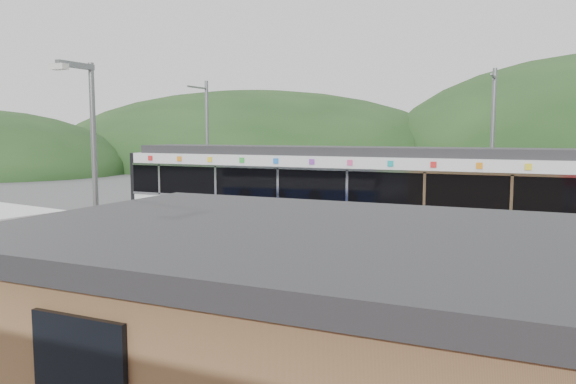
% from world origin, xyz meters
% --- Properties ---
extents(ground, '(120.00, 120.00, 0.00)m').
position_xyz_m(ground, '(0.00, 0.00, 0.00)').
color(ground, '#4C4C4F').
rests_on(ground, ground).
extents(hills, '(146.00, 149.00, 26.00)m').
position_xyz_m(hills, '(6.19, 5.29, 0.00)').
color(hills, '#1E3D19').
rests_on(hills, ground).
extents(platform, '(26.00, 3.20, 0.30)m').
position_xyz_m(platform, '(0.00, 3.30, 0.15)').
color(platform, '#9E9E99').
rests_on(platform, ground).
extents(yellow_line, '(26.00, 0.10, 0.01)m').
position_xyz_m(yellow_line, '(0.00, 2.00, 0.30)').
color(yellow_line, yellow).
rests_on(yellow_line, platform).
extents(train, '(20.44, 3.01, 3.74)m').
position_xyz_m(train, '(1.53, 6.00, 2.06)').
color(train, black).
rests_on(train, ground).
extents(catenary_mast_west, '(0.18, 1.80, 7.00)m').
position_xyz_m(catenary_mast_west, '(-7.00, 8.56, 3.65)').
color(catenary_mast_west, slate).
rests_on(catenary_mast_west, ground).
extents(catenary_mast_east, '(0.18, 1.80, 7.00)m').
position_xyz_m(catenary_mast_east, '(7.00, 8.56, 3.65)').
color(catenary_mast_east, slate).
rests_on(catenary_mast_east, ground).
extents(station_shelter, '(9.20, 6.20, 3.00)m').
position_xyz_m(station_shelter, '(6.00, -9.01, 1.55)').
color(station_shelter, '#8F633E').
rests_on(station_shelter, ground).
extents(lamp_post, '(0.35, 1.03, 5.84)m').
position_xyz_m(lamp_post, '(-0.01, -7.05, 3.49)').
color(lamp_post, slate).
rests_on(lamp_post, ground).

